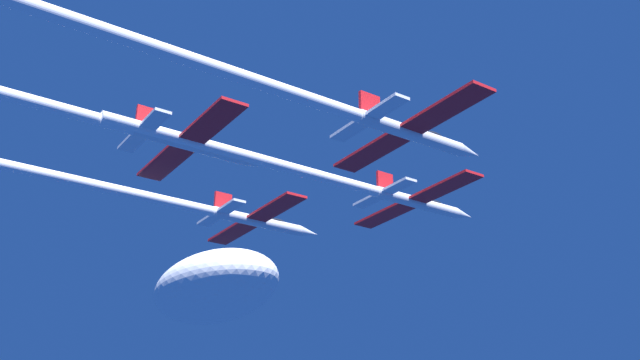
% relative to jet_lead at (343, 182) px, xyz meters
% --- Properties ---
extents(jet_lead, '(20.35, 47.79, 3.37)m').
position_rel_jet_lead_xyz_m(jet_lead, '(0.00, 0.00, 0.00)').
color(jet_lead, white).
extents(jet_left_wing, '(20.35, 51.25, 3.37)m').
position_rel_jet_lead_xyz_m(jet_left_wing, '(-14.51, -15.25, -0.81)').
color(jet_left_wing, white).
extents(jet_right_wing, '(20.35, 52.76, 3.37)m').
position_rel_jet_lead_xyz_m(jet_right_wing, '(14.59, -15.61, -0.71)').
color(jet_right_wing, white).
extents(jet_slot, '(20.35, 50.57, 3.37)m').
position_rel_jet_lead_xyz_m(jet_slot, '(-0.48, -30.41, -0.10)').
color(jet_slot, white).
extents(cloud_wispy, '(30.41, 16.73, 10.64)m').
position_rel_jet_lead_xyz_m(cloud_wispy, '(-45.03, 6.33, -1.23)').
color(cloud_wispy, white).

